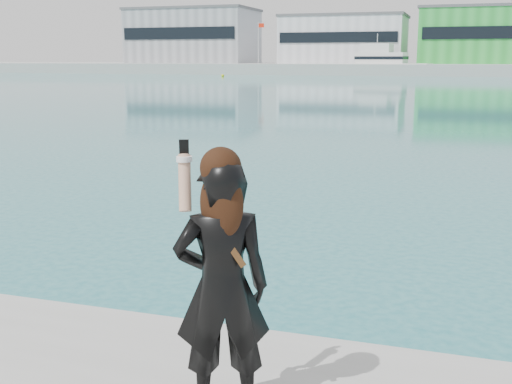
# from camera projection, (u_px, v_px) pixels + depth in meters

# --- Properties ---
(far_quay) EXTENTS (320.00, 40.00, 2.00)m
(far_quay) POSITION_uv_depth(u_px,v_px,m) (456.00, 69.00, 125.71)
(far_quay) COLOR #9E9E99
(far_quay) RESTS_ON ground
(warehouse_grey_left) EXTENTS (26.52, 16.36, 11.50)m
(warehouse_grey_left) POSITION_uv_depth(u_px,v_px,m) (194.00, 36.00, 139.06)
(warehouse_grey_left) COLOR gray
(warehouse_grey_left) RESTS_ON far_quay
(warehouse_white) EXTENTS (24.48, 15.35, 9.50)m
(warehouse_white) POSITION_uv_depth(u_px,v_px,m) (344.00, 39.00, 129.29)
(warehouse_white) COLOR silver
(warehouse_white) RESTS_ON far_quay
(warehouse_green) EXTENTS (30.60, 16.36, 10.50)m
(warehouse_green) POSITION_uv_depth(u_px,v_px,m) (503.00, 35.00, 120.13)
(warehouse_green) COLOR green
(warehouse_green) RESTS_ON far_quay
(flagpole_left) EXTENTS (1.28, 0.16, 8.00)m
(flagpole_left) POSITION_uv_depth(u_px,v_px,m) (259.00, 40.00, 127.64)
(flagpole_left) COLOR silver
(flagpole_left) RESTS_ON far_quay
(motor_yacht) EXTENTS (16.44, 7.24, 7.42)m
(motor_yacht) POSITION_uv_depth(u_px,v_px,m) (383.00, 64.00, 116.37)
(motor_yacht) COLOR silver
(motor_yacht) RESTS_ON ground
(buoy_far) EXTENTS (0.50, 0.50, 0.50)m
(buoy_far) POSITION_uv_depth(u_px,v_px,m) (223.00, 77.00, 108.06)
(buoy_far) COLOR #DBDB0B
(buoy_far) RESTS_ON ground
(woman) EXTENTS (0.72, 0.62, 1.77)m
(woman) POSITION_uv_depth(u_px,v_px,m) (222.00, 280.00, 4.05)
(woman) COLOR black
(woman) RESTS_ON near_quay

